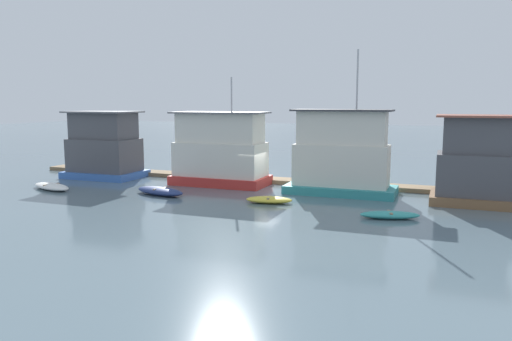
{
  "coord_description": "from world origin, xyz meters",
  "views": [
    {
      "loc": [
        12.44,
        -33.21,
        6.24
      ],
      "look_at": [
        0.0,
        -1.0,
        1.4
      ],
      "focal_mm": 35.0,
      "sensor_mm": 36.0,
      "label": 1
    }
  ],
  "objects_px": {
    "houseboat_brown": "(476,164)",
    "dinghy_yellow": "(269,200)",
    "houseboat_blue": "(104,147)",
    "houseboat_teal": "(341,157)",
    "houseboat_red": "(220,151)",
    "dinghy_teal": "(390,215)",
    "dinghy_navy": "(160,191)",
    "dinghy_white": "(52,186)"
  },
  "relations": [
    {
      "from": "dinghy_white",
      "to": "dinghy_yellow",
      "type": "distance_m",
      "value": 16.04
    },
    {
      "from": "dinghy_white",
      "to": "houseboat_brown",
      "type": "bearing_deg",
      "value": 11.04
    },
    {
      "from": "dinghy_navy",
      "to": "dinghy_yellow",
      "type": "bearing_deg",
      "value": 0.93
    },
    {
      "from": "houseboat_blue",
      "to": "dinghy_navy",
      "type": "xyz_separation_m",
      "value": [
        8.39,
        -5.12,
        -2.21
      ]
    },
    {
      "from": "dinghy_white",
      "to": "houseboat_red",
      "type": "bearing_deg",
      "value": 31.18
    },
    {
      "from": "houseboat_teal",
      "to": "houseboat_brown",
      "type": "height_order",
      "value": "houseboat_teal"
    },
    {
      "from": "houseboat_blue",
      "to": "houseboat_teal",
      "type": "bearing_deg",
      "value": -0.96
    },
    {
      "from": "houseboat_blue",
      "to": "houseboat_brown",
      "type": "bearing_deg",
      "value": -1.39
    },
    {
      "from": "dinghy_yellow",
      "to": "houseboat_blue",
      "type": "bearing_deg",
      "value": 162.74
    },
    {
      "from": "dinghy_white",
      "to": "houseboat_blue",
      "type": "bearing_deg",
      "value": 90.67
    },
    {
      "from": "dinghy_teal",
      "to": "dinghy_yellow",
      "type": "bearing_deg",
      "value": 168.32
    },
    {
      "from": "dinghy_navy",
      "to": "dinghy_teal",
      "type": "xyz_separation_m",
      "value": [
        15.09,
        -1.4,
        -0.06
      ]
    },
    {
      "from": "houseboat_red",
      "to": "dinghy_navy",
      "type": "distance_m",
      "value": 6.06
    },
    {
      "from": "dinghy_teal",
      "to": "dinghy_white",
      "type": "bearing_deg",
      "value": 178.94
    },
    {
      "from": "houseboat_blue",
      "to": "houseboat_teal",
      "type": "distance_m",
      "value": 19.54
    },
    {
      "from": "houseboat_blue",
      "to": "dinghy_white",
      "type": "xyz_separation_m",
      "value": [
        0.07,
        -6.09,
        -2.26
      ]
    },
    {
      "from": "dinghy_teal",
      "to": "dinghy_navy",
      "type": "bearing_deg",
      "value": 174.68
    },
    {
      "from": "houseboat_teal",
      "to": "houseboat_brown",
      "type": "xyz_separation_m",
      "value": [
        8.3,
        -0.35,
        -0.08
      ]
    },
    {
      "from": "houseboat_blue",
      "to": "dinghy_white",
      "type": "bearing_deg",
      "value": -89.33
    },
    {
      "from": "dinghy_teal",
      "to": "houseboat_blue",
      "type": "bearing_deg",
      "value": 164.47
    },
    {
      "from": "dinghy_navy",
      "to": "houseboat_red",
      "type": "bearing_deg",
      "value": 69.34
    },
    {
      "from": "houseboat_blue",
      "to": "dinghy_white",
      "type": "distance_m",
      "value": 6.5
    },
    {
      "from": "dinghy_teal",
      "to": "houseboat_teal",
      "type": "bearing_deg",
      "value": 122.43
    },
    {
      "from": "houseboat_teal",
      "to": "dinghy_yellow",
      "type": "height_order",
      "value": "houseboat_teal"
    },
    {
      "from": "houseboat_brown",
      "to": "dinghy_navy",
      "type": "xyz_separation_m",
      "value": [
        -19.45,
        -4.44,
        -2.16
      ]
    },
    {
      "from": "houseboat_teal",
      "to": "dinghy_navy",
      "type": "relative_size",
      "value": 2.3
    },
    {
      "from": "dinghy_yellow",
      "to": "dinghy_white",
      "type": "bearing_deg",
      "value": -176.08
    },
    {
      "from": "dinghy_navy",
      "to": "dinghy_white",
      "type": "bearing_deg",
      "value": -173.34
    },
    {
      "from": "houseboat_red",
      "to": "dinghy_navy",
      "type": "relative_size",
      "value": 1.92
    },
    {
      "from": "houseboat_brown",
      "to": "dinghy_navy",
      "type": "relative_size",
      "value": 1.3
    },
    {
      "from": "houseboat_brown",
      "to": "dinghy_yellow",
      "type": "height_order",
      "value": "houseboat_brown"
    },
    {
      "from": "houseboat_brown",
      "to": "dinghy_navy",
      "type": "bearing_deg",
      "value": -167.13
    },
    {
      "from": "dinghy_navy",
      "to": "dinghy_yellow",
      "type": "height_order",
      "value": "dinghy_navy"
    },
    {
      "from": "houseboat_teal",
      "to": "dinghy_navy",
      "type": "xyz_separation_m",
      "value": [
        -11.15,
        -4.79,
        -2.24
      ]
    },
    {
      "from": "houseboat_red",
      "to": "houseboat_brown",
      "type": "height_order",
      "value": "houseboat_red"
    },
    {
      "from": "houseboat_brown",
      "to": "houseboat_red",
      "type": "bearing_deg",
      "value": 177.32
    },
    {
      "from": "houseboat_teal",
      "to": "houseboat_red",
      "type": "bearing_deg",
      "value": 177.08
    },
    {
      "from": "houseboat_brown",
      "to": "houseboat_blue",
      "type": "bearing_deg",
      "value": 178.61
    },
    {
      "from": "dinghy_white",
      "to": "dinghy_yellow",
      "type": "bearing_deg",
      "value": 3.92
    },
    {
      "from": "houseboat_red",
      "to": "dinghy_teal",
      "type": "xyz_separation_m",
      "value": [
        13.1,
        -6.67,
        -2.32
      ]
    },
    {
      "from": "houseboat_blue",
      "to": "houseboat_red",
      "type": "bearing_deg",
      "value": 0.78
    },
    {
      "from": "houseboat_brown",
      "to": "dinghy_yellow",
      "type": "distance_m",
      "value": 12.72
    }
  ]
}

